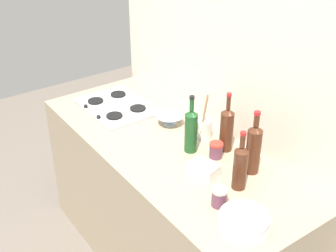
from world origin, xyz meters
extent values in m
cube|color=tan|center=(0.00, 0.00, 0.45)|extent=(1.80, 0.70, 0.90)
cube|color=beige|center=(0.00, 0.38, 1.10)|extent=(1.90, 0.06, 2.20)
cube|color=#B2B2B7|center=(-0.54, -0.02, 0.91)|extent=(0.48, 0.37, 0.02)
cylinder|color=black|center=(-0.66, -0.10, 0.93)|extent=(0.10, 0.10, 0.01)
cylinder|color=black|center=(-0.42, -0.10, 0.93)|extent=(0.10, 0.10, 0.01)
cylinder|color=black|center=(-0.66, 0.07, 0.93)|extent=(0.10, 0.10, 0.01)
cylinder|color=black|center=(-0.42, 0.07, 0.93)|extent=(0.10, 0.10, 0.01)
cylinder|color=black|center=(-0.62, -0.19, 0.93)|extent=(0.02, 0.02, 0.02)
cylinder|color=black|center=(-0.45, -0.19, 0.93)|extent=(0.02, 0.02, 0.02)
cylinder|color=white|center=(0.72, -0.13, 0.91)|extent=(0.21, 0.21, 0.01)
cylinder|color=white|center=(0.72, -0.13, 0.92)|extent=(0.21, 0.21, 0.01)
cylinder|color=white|center=(0.72, -0.12, 0.93)|extent=(0.21, 0.21, 0.01)
cylinder|color=white|center=(0.72, -0.12, 0.95)|extent=(0.21, 0.21, 0.01)
cylinder|color=white|center=(0.72, -0.12, 0.96)|extent=(0.21, 0.21, 0.01)
cylinder|color=#19471E|center=(0.11, 0.07, 1.01)|extent=(0.07, 0.07, 0.22)
cone|color=#19471E|center=(0.11, 0.07, 1.13)|extent=(0.07, 0.07, 0.02)
cylinder|color=#19471E|center=(0.11, 0.07, 1.18)|extent=(0.02, 0.02, 0.07)
cylinder|color=black|center=(0.11, 0.07, 1.22)|extent=(0.03, 0.03, 0.02)
cylinder|color=#472314|center=(0.50, 0.05, 1.00)|extent=(0.07, 0.07, 0.20)
cone|color=#472314|center=(0.50, 0.05, 1.12)|extent=(0.07, 0.07, 0.02)
cylinder|color=#472314|center=(0.50, 0.05, 1.16)|extent=(0.02, 0.02, 0.06)
cylinder|color=#B21E1E|center=(0.50, 0.05, 1.20)|extent=(0.03, 0.03, 0.02)
cylinder|color=#472314|center=(0.44, 0.20, 1.02)|extent=(0.07, 0.07, 0.24)
cone|color=#472314|center=(0.44, 0.20, 1.15)|extent=(0.07, 0.07, 0.03)
cylinder|color=#472314|center=(0.44, 0.20, 1.19)|extent=(0.03, 0.03, 0.06)
cylinder|color=#B21E1E|center=(0.44, 0.20, 1.23)|extent=(0.03, 0.03, 0.02)
cylinder|color=#472314|center=(0.21, 0.23, 1.01)|extent=(0.07, 0.07, 0.22)
cone|color=#472314|center=(0.21, 0.23, 1.13)|extent=(0.07, 0.07, 0.03)
cylinder|color=#472314|center=(0.21, 0.23, 1.18)|extent=(0.02, 0.02, 0.07)
cylinder|color=#B21E1E|center=(0.21, 0.23, 1.23)|extent=(0.03, 0.03, 0.02)
cylinder|color=silver|center=(-0.18, 0.14, 0.91)|extent=(0.07, 0.07, 0.01)
cone|color=silver|center=(-0.18, 0.14, 0.94)|extent=(0.16, 0.16, 0.05)
cube|color=white|center=(0.33, -0.01, 0.93)|extent=(0.16, 0.13, 0.06)
cylinder|color=silver|center=(0.05, 0.21, 0.95)|extent=(0.08, 0.08, 0.11)
cylinder|color=#997247|center=(0.06, 0.20, 1.06)|extent=(0.02, 0.04, 0.23)
cylinder|color=#B7B7B2|center=(0.04, 0.22, 1.05)|extent=(0.04, 0.02, 0.21)
cylinder|color=#66384C|center=(0.55, -0.11, 0.94)|extent=(0.07, 0.07, 0.08)
cylinder|color=beige|center=(0.55, -0.11, 0.98)|extent=(0.07, 0.07, 0.01)
cylinder|color=#66384C|center=(0.24, 0.14, 0.94)|extent=(0.07, 0.07, 0.07)
cylinder|color=red|center=(0.24, 0.14, 0.98)|extent=(0.07, 0.07, 0.01)
camera|label=1|loc=(1.70, -1.21, 2.22)|focal=48.15mm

